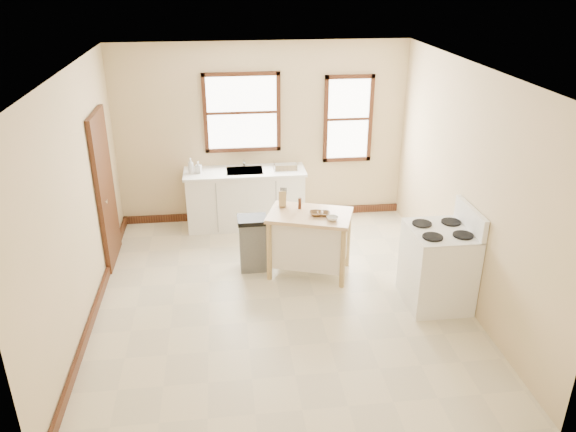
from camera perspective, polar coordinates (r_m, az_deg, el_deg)
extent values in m
plane|color=beige|center=(7.09, -0.83, -8.30)|extent=(5.00, 5.00, 0.00)
plane|color=white|center=(6.06, -1.00, 14.62)|extent=(5.00, 5.00, 0.00)
cube|color=beige|center=(8.80, -2.65, 8.32)|extent=(4.50, 0.04, 2.80)
cube|color=beige|center=(6.62, -20.67, 1.23)|extent=(0.04, 5.00, 2.80)
cube|color=beige|center=(7.03, 17.68, 2.98)|extent=(0.04, 5.00, 2.80)
cube|color=#38180F|center=(7.91, -18.07, 2.57)|extent=(0.06, 0.90, 2.10)
cube|color=#38180F|center=(9.23, -2.48, 0.24)|extent=(4.50, 0.04, 0.12)
cube|color=#38180F|center=(7.21, -18.87, -8.60)|extent=(0.04, 5.00, 0.12)
cylinder|color=silver|center=(8.78, -4.51, 5.70)|extent=(0.03, 0.03, 0.22)
imported|color=#B2B2B2|center=(8.59, -9.85, 5.05)|extent=(0.09, 0.09, 0.24)
imported|color=#B2B2B2|center=(8.60, -9.10, 4.93)|extent=(0.10, 0.10, 0.18)
cylinder|color=#422111|center=(7.36, 1.20, 1.27)|extent=(0.06, 0.06, 0.15)
imported|color=brown|center=(7.20, 2.89, 0.25)|extent=(0.20, 0.20, 0.04)
imported|color=brown|center=(7.20, 3.65, 0.23)|extent=(0.20, 0.20, 0.04)
imported|color=silver|center=(7.07, 4.53, -0.25)|extent=(0.19, 0.19, 0.05)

